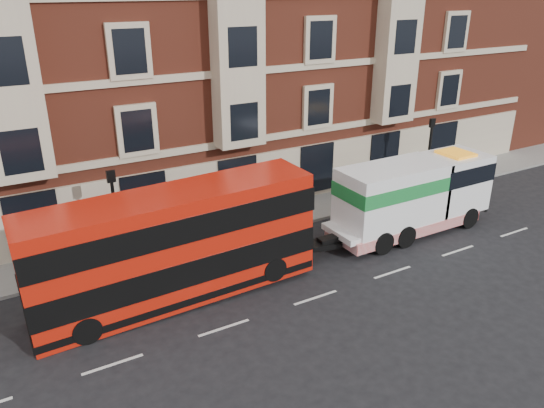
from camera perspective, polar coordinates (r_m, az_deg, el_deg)
The scene contains 8 objects.
ground at distance 21.38m, azimuth 4.71°, elevation -10.02°, with size 120.00×120.00×0.00m, color black.
sidewalk at distance 27.05m, azimuth -4.26°, elevation -2.43°, with size 90.00×3.00×0.15m, color slate.
victorian_terrace at distance 31.67m, azimuth -10.27°, elevation 19.69°, with size 45.00×12.00×20.40m.
lamp_post_west at distance 23.11m, azimuth -16.50°, elevation -0.82°, with size 0.35×0.15×4.35m.
lamp_post_east at distance 31.90m, azimuth 16.55°, elevation 5.62°, with size 0.35×0.15×4.35m.
double_decker_bus at distance 20.47m, azimuth -10.42°, elevation -4.32°, with size 11.00×2.52×4.45m.
tow_truck at distance 26.65m, azimuth 14.70°, elevation 0.84°, with size 8.81×2.60×3.67m.
pedestrian at distance 24.37m, azimuth -16.89°, elevation -3.74°, with size 0.68×0.45×1.87m, color #191B33.
Camera 1 is at (-10.44, -14.69, 11.51)m, focal length 35.00 mm.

